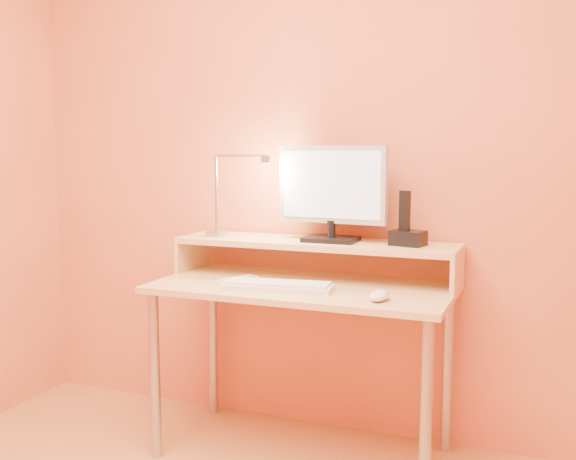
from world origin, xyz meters
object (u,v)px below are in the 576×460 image
at_px(keyboard, 278,287).
at_px(remote_control, 237,281).
at_px(monitor_panel, 332,184).
at_px(phone_dock, 408,238).
at_px(lamp_base, 217,233).
at_px(mouse, 379,295).

height_order(keyboard, remote_control, keyboard).
height_order(monitor_panel, phone_dock, monitor_panel).
bearing_deg(phone_dock, lamp_base, -165.38).
distance_m(phone_dock, mouse, 0.36).
bearing_deg(keyboard, phone_dock, 24.28).
distance_m(lamp_base, mouse, 0.87).
xyz_separation_m(phone_dock, keyboard, (-0.45, -0.28, -0.18)).
relative_size(keyboard, remote_control, 2.22).
bearing_deg(monitor_panel, keyboard, -108.20).
distance_m(phone_dock, remote_control, 0.71).
height_order(lamp_base, keyboard, lamp_base).
bearing_deg(monitor_panel, mouse, -44.25).
xyz_separation_m(lamp_base, phone_dock, (0.84, 0.03, 0.02)).
bearing_deg(phone_dock, remote_control, -148.36).
bearing_deg(lamp_base, remote_control, -45.03).
xyz_separation_m(keyboard, remote_control, (-0.20, 0.06, -0.00)).
height_order(lamp_base, mouse, lamp_base).
height_order(monitor_panel, mouse, monitor_panel).
bearing_deg(monitor_panel, phone_dock, 2.91).
distance_m(mouse, remote_control, 0.62).
bearing_deg(lamp_base, phone_dock, 2.03).
relative_size(lamp_base, mouse, 0.86).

